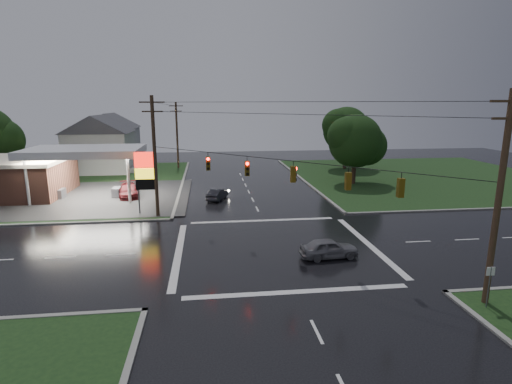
{
  "coord_description": "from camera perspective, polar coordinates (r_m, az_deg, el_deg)",
  "views": [
    {
      "loc": [
        -4.8,
        -27.11,
        10.3
      ],
      "look_at": [
        -0.81,
        5.42,
        3.0
      ],
      "focal_mm": 28.0,
      "sensor_mm": 36.0,
      "label": 1
    }
  ],
  "objects": [
    {
      "name": "grass_ne",
      "position": [
        62.25,
        22.79,
        2.08
      ],
      "size": [
        36.0,
        36.0,
        0.08
      ],
      "primitive_type": "cube",
      "color": "black",
      "rests_on": "ground"
    },
    {
      "name": "utility_pole_nw",
      "position": [
        37.19,
        -14.26,
        5.1
      ],
      "size": [
        2.2,
        0.32,
        11.0
      ],
      "color": "#382619",
      "rests_on": "ground"
    },
    {
      "name": "house_far",
      "position": [
        77.27,
        -19.98,
        7.44
      ],
      "size": [
        11.05,
        8.48,
        8.6
      ],
      "color": "silver",
      "rests_on": "ground"
    },
    {
      "name": "tree_ne_far",
      "position": [
        65.06,
        12.88,
        8.62
      ],
      "size": [
        8.46,
        7.2,
        9.8
      ],
      "color": "black",
      "rests_on": "ground"
    },
    {
      "name": "car_north",
      "position": [
        43.72,
        -5.55,
        -0.3
      ],
      "size": [
        2.6,
        3.95,
        1.23
      ],
      "primitive_type": "imported",
      "rotation": [
        0.0,
        0.0,
        2.76
      ],
      "color": "black",
      "rests_on": "ground"
    },
    {
      "name": "tree_ne_near",
      "position": [
        52.85,
        14.14,
        7.04
      ],
      "size": [
        7.99,
        6.8,
        8.98
      ],
      "color": "black",
      "rests_on": "ground"
    },
    {
      "name": "house_near",
      "position": [
        65.41,
        -21.41,
        6.53
      ],
      "size": [
        11.05,
        8.48,
        8.6
      ],
      "color": "silver",
      "rests_on": "ground"
    },
    {
      "name": "utility_pole_n",
      "position": [
        65.46,
        -11.21,
        8.09
      ],
      "size": [
        2.2,
        0.32,
        10.5
      ],
      "color": "#382619",
      "rests_on": "ground"
    },
    {
      "name": "ground",
      "position": [
        29.4,
        2.88,
        -7.97
      ],
      "size": [
        120.0,
        120.0,
        0.0
      ],
      "primitive_type": "plane",
      "color": "black",
      "rests_on": "ground"
    },
    {
      "name": "gas_station",
      "position": [
        51.84,
        -30.68,
        2.19
      ],
      "size": [
        26.2,
        18.0,
        5.6
      ],
      "color": "#2D2D2D",
      "rests_on": "ground"
    },
    {
      "name": "car_crossing",
      "position": [
        27.82,
        10.37,
        -7.9
      ],
      "size": [
        4.07,
        1.9,
        1.35
      ],
      "primitive_type": "imported",
      "rotation": [
        0.0,
        0.0,
        1.65
      ],
      "color": "slate",
      "rests_on": "ground"
    },
    {
      "name": "pylon_sign",
      "position": [
        38.56,
        -15.42,
        2.71
      ],
      "size": [
        2.0,
        0.35,
        6.0
      ],
      "color": "#59595E",
      "rests_on": "ground"
    },
    {
      "name": "utility_pole_se",
      "position": [
        23.15,
        31.37,
        -0.72
      ],
      "size": [
        2.2,
        0.32,
        11.0
      ],
      "color": "#382619",
      "rests_on": "ground"
    },
    {
      "name": "traffic_signals",
      "position": [
        27.78,
        3.07,
        4.63
      ],
      "size": [
        26.87,
        26.87,
        1.47
      ],
      "color": "black",
      "rests_on": "ground"
    },
    {
      "name": "car_pump",
      "position": [
        47.06,
        -17.72,
        0.24
      ],
      "size": [
        3.12,
        5.46,
        1.49
      ],
      "primitive_type": "imported",
      "rotation": [
        0.0,
        0.0,
        0.21
      ],
      "color": "#4E1115",
      "rests_on": "ground"
    },
    {
      "name": "grass_nw",
      "position": [
        58.1,
        -28.27,
        0.87
      ],
      "size": [
        36.0,
        36.0,
        0.08
      ],
      "primitive_type": "cube",
      "color": "black",
      "rests_on": "ground"
    }
  ]
}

